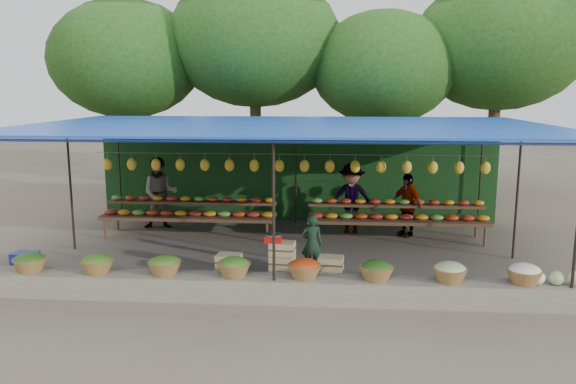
# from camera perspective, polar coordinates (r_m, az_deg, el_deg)

# --- Properties ---
(ground) EXTENTS (60.00, 60.00, 0.00)m
(ground) POSITION_cam_1_polar(r_m,az_deg,el_deg) (12.34, -0.07, -6.26)
(ground) COLOR brown
(ground) RESTS_ON ground
(stone_curb) EXTENTS (10.60, 0.55, 0.40)m
(stone_curb) POSITION_cam_1_polar(r_m,az_deg,el_deg) (9.67, -1.33, -9.78)
(stone_curb) COLOR #686153
(stone_curb) RESTS_ON ground
(stall_canopy) EXTENTS (10.80, 6.60, 2.82)m
(stall_canopy) POSITION_cam_1_polar(r_m,az_deg,el_deg) (11.91, -0.05, 6.28)
(stall_canopy) COLOR black
(stall_canopy) RESTS_ON ground
(produce_baskets) EXTENTS (8.98, 0.58, 0.34)m
(produce_baskets) POSITION_cam_1_polar(r_m,az_deg,el_deg) (9.56, -1.94, -7.72)
(produce_baskets) COLOR brown
(produce_baskets) RESTS_ON stone_curb
(netting_backdrop) EXTENTS (10.60, 0.06, 2.50)m
(netting_backdrop) POSITION_cam_1_polar(r_m,az_deg,el_deg) (15.14, 0.85, 1.72)
(netting_backdrop) COLOR #1A4619
(netting_backdrop) RESTS_ON ground
(tree_row) EXTENTS (16.51, 5.50, 7.12)m
(tree_row) POSITION_cam_1_polar(r_m,az_deg,el_deg) (17.91, 3.12, 14.13)
(tree_row) COLOR #3B2615
(tree_row) RESTS_ON ground
(fruit_table_left) EXTENTS (4.21, 0.95, 0.93)m
(fruit_table_left) POSITION_cam_1_polar(r_m,az_deg,el_deg) (13.88, -9.95, -1.94)
(fruit_table_left) COLOR #452E1B
(fruit_table_left) RESTS_ON ground
(fruit_table_right) EXTENTS (4.21, 0.95, 0.93)m
(fruit_table_right) POSITION_cam_1_polar(r_m,az_deg,el_deg) (13.55, 11.02, -2.28)
(fruit_table_right) COLOR #452E1B
(fruit_table_right) RESTS_ON ground
(crate_counter) EXTENTS (2.39, 0.39, 0.77)m
(crate_counter) POSITION_cam_1_polar(r_m,az_deg,el_deg) (10.49, -0.74, -7.51)
(crate_counter) COLOR tan
(crate_counter) RESTS_ON ground
(weighing_scale) EXTENTS (0.33, 0.33, 0.35)m
(weighing_scale) POSITION_cam_1_polar(r_m,az_deg,el_deg) (10.35, -1.52, -4.63)
(weighing_scale) COLOR red
(weighing_scale) RESTS_ON crate_counter
(vendor_seated) EXTENTS (0.43, 0.28, 1.16)m
(vendor_seated) POSITION_cam_1_polar(r_m,az_deg,el_deg) (10.96, 2.44, -5.26)
(vendor_seated) COLOR #16311E
(vendor_seated) RESTS_ON ground
(customer_left) EXTENTS (1.01, 0.86, 1.84)m
(customer_left) POSITION_cam_1_polar(r_m,az_deg,el_deg) (14.69, -12.84, -0.12)
(customer_left) COLOR slate
(customer_left) RESTS_ON ground
(customer_mid) EXTENTS (1.16, 0.71, 1.74)m
(customer_mid) POSITION_cam_1_polar(r_m,az_deg,el_deg) (13.96, 6.48, -0.67)
(customer_mid) COLOR slate
(customer_mid) RESTS_ON ground
(customer_right) EXTENTS (0.89, 0.92, 1.54)m
(customer_right) POSITION_cam_1_polar(r_m,az_deg,el_deg) (13.92, 11.98, -1.29)
(customer_right) COLOR slate
(customer_right) RESTS_ON ground
(blue_crate_front) EXTENTS (0.58, 0.42, 0.34)m
(blue_crate_front) POSITION_cam_1_polar(r_m,az_deg,el_deg) (10.79, -19.91, -8.41)
(blue_crate_front) COLOR navy
(blue_crate_front) RESTS_ON ground
(blue_crate_back) EXTENTS (0.50, 0.37, 0.29)m
(blue_crate_back) POSITION_cam_1_polar(r_m,az_deg,el_deg) (12.61, -25.14, -6.21)
(blue_crate_back) COLOR navy
(blue_crate_back) RESTS_ON ground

